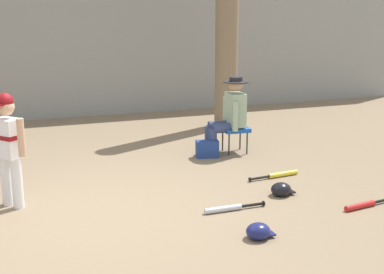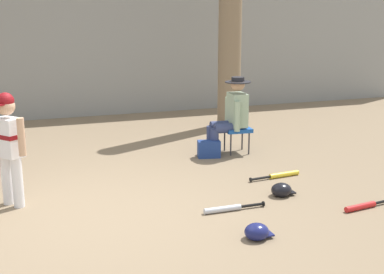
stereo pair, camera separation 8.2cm
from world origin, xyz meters
name	(u,v)px [view 2 (the right image)]	position (x,y,z in m)	size (l,w,h in m)	color
ground_plane	(96,217)	(0.00, 0.00, 0.00)	(60.00, 60.00, 0.00)	#7F6B51
concrete_back_wall	(46,45)	(0.00, 5.86, 1.52)	(18.00, 0.36, 3.04)	gray
tree_behind_spectator	(230,20)	(3.25, 3.81, 2.04)	(0.65, 0.65, 4.72)	#7F6B51
young_ballplayer	(7,142)	(-0.83, 0.69, 0.74)	(0.53, 0.49, 1.31)	white
folding_stool	(237,130)	(2.55, 1.90, 0.36)	(0.43, 0.43, 0.41)	#194C9E
seated_spectator	(231,113)	(2.45, 1.91, 0.64)	(0.67, 0.54, 1.20)	navy
handbag_beside_stool	(209,149)	(2.03, 1.79, 0.13)	(0.34, 0.18, 0.26)	navy
bat_yellow_trainer	(280,175)	(2.57, 0.54, 0.03)	(0.76, 0.13, 0.07)	yellow
bat_red_barrel	(364,206)	(2.89, -0.78, 0.03)	(0.71, 0.15, 0.07)	red
bat_aluminum_silver	(227,209)	(1.41, -0.33, 0.03)	(0.73, 0.07, 0.07)	#B7BCC6
batting_helmet_black	(282,190)	(2.22, -0.09, 0.07)	(0.30, 0.23, 0.17)	black
batting_helmet_navy	(257,232)	(1.39, -1.07, 0.07)	(0.29, 0.22, 0.17)	navy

